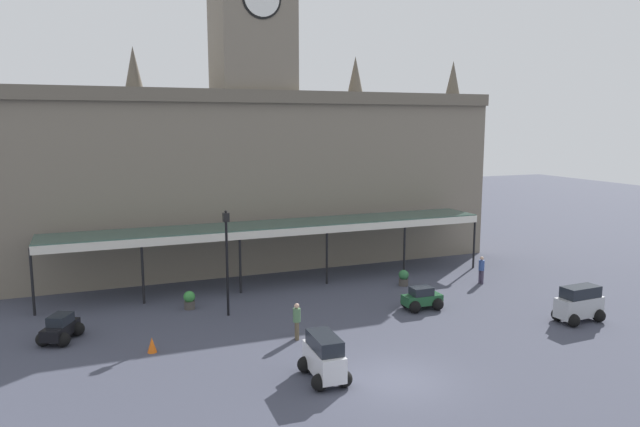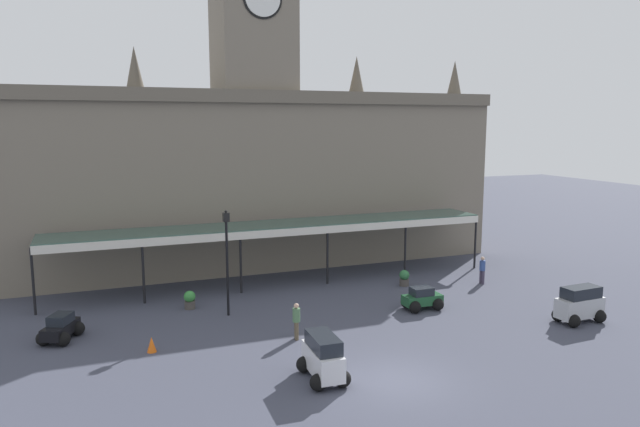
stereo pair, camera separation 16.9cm
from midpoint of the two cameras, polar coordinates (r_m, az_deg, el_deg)
The scene contains 13 objects.
ground_plane at distance 23.27m, azimuth 7.73°, elevation -15.76°, with size 140.00×140.00×0.00m, color #3F4251.
station_building at distance 39.85m, azimuth -6.21°, elevation 4.86°, with size 33.24×5.82×21.50m.
entrance_canopy at distance 35.36m, azimuth -3.92°, elevation -1.24°, with size 26.84×3.26×3.64m.
car_white_van at distance 22.83m, azimuth 0.51°, elevation -13.96°, with size 1.66×2.44×1.77m.
car_green_sedan at distance 31.43m, azimuth 10.03°, elevation -8.26°, with size 2.07×1.56×1.19m.
car_black_sedan at distance 29.13m, azimuth -23.69°, elevation -10.26°, with size 2.02×2.24×1.19m.
car_silver_van at distance 31.66m, azimuth 24.03°, elevation -8.19°, with size 2.44×1.66×1.77m.
pedestrian_near_entrance at distance 36.96m, azimuth 15.60°, elevation -5.22°, with size 0.34×0.39×1.67m.
pedestrian_beside_cars at distance 26.76m, azimuth -2.12°, elevation -10.26°, with size 0.34×0.39×1.67m.
victorian_lamppost at distance 29.65m, azimuth -8.86°, elevation -3.64°, with size 0.30×0.30×5.39m.
traffic_cone at distance 26.49m, azimuth -15.84°, elevation -12.13°, with size 0.40×0.40×0.66m, color orange.
planter_near_kerb at distance 31.77m, azimuth -12.38°, elevation -8.16°, with size 0.60×0.60×0.96m.
planter_by_canopy at distance 35.65m, azimuth 8.31°, elevation -6.19°, with size 0.60×0.60×0.96m.
Camera 2 is at (-10.42, -18.44, 9.62)m, focal length 32.98 mm.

